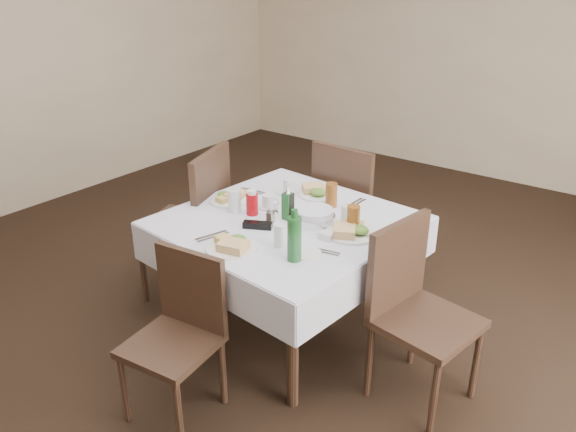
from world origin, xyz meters
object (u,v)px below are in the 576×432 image
(chair_west, at_px, (196,215))
(bread_basket, at_px, (315,216))
(water_s, at_px, (280,235))
(water_w, at_px, (234,201))
(chair_north, at_px, (350,203))
(chair_east, at_px, (413,302))
(ketchup_bottle, at_px, (252,203))
(coffee_mug, at_px, (269,202))
(water_n, at_px, (289,189))
(water_e, at_px, (348,217))
(oil_cruet_dark, at_px, (289,205))
(green_bottle, at_px, (294,238))
(dining_table, at_px, (287,233))
(chair_south, at_px, (181,324))
(oil_cruet_green, at_px, (287,205))

(chair_west, xyz_separation_m, bread_basket, (0.89, 0.06, 0.21))
(chair_west, relative_size, water_s, 8.58)
(water_w, xyz_separation_m, bread_basket, (0.45, 0.16, -0.03))
(chair_north, height_order, chair_west, chair_west)
(chair_east, distance_m, ketchup_bottle, 1.05)
(bread_basket, xyz_separation_m, coffee_mug, (-0.33, -0.00, 0.00))
(water_n, height_order, water_e, water_e)
(chair_north, xyz_separation_m, coffee_mug, (-0.11, -0.76, 0.23))
(water_w, distance_m, oil_cruet_dark, 0.33)
(bread_basket, bearing_deg, water_w, -160.64)
(chair_east, height_order, bread_basket, chair_east)
(oil_cruet_dark, distance_m, green_bottle, 0.49)
(chair_east, bearing_deg, bread_basket, 172.81)
(water_w, height_order, coffee_mug, water_w)
(coffee_mug, bearing_deg, chair_east, -4.77)
(water_e, bearing_deg, ketchup_bottle, -163.26)
(dining_table, relative_size, chair_west, 1.31)
(chair_west, relative_size, water_e, 7.56)
(water_n, height_order, water_w, water_w)
(chair_south, height_order, coffee_mug, coffee_mug)
(dining_table, relative_size, bread_basket, 5.78)
(chair_south, relative_size, water_s, 6.99)
(water_e, xyz_separation_m, coffee_mug, (-0.52, -0.03, -0.03))
(chair_west, bearing_deg, green_bottle, -18.94)
(chair_west, distance_m, water_e, 1.11)
(dining_table, height_order, oil_cruet_green, oil_cruet_green)
(chair_west, height_order, water_w, chair_west)
(ketchup_bottle, bearing_deg, water_n, 85.96)
(ketchup_bottle, bearing_deg, chair_west, 172.66)
(water_e, xyz_separation_m, green_bottle, (-0.02, -0.45, 0.05))
(water_n, xyz_separation_m, ketchup_bottle, (-0.02, -0.32, 0.01))
(green_bottle, bearing_deg, coffee_mug, 139.81)
(dining_table, bearing_deg, chair_west, 179.60)
(chair_north, relative_size, oil_cruet_green, 5.02)
(water_e, height_order, green_bottle, green_bottle)
(bread_basket, bearing_deg, chair_west, -176.27)
(bread_basket, relative_size, green_bottle, 0.88)
(water_w, bearing_deg, dining_table, 17.38)
(chair_east, relative_size, chair_west, 0.92)
(chair_west, bearing_deg, chair_south, -48.98)
(chair_south, bearing_deg, coffee_mug, 99.04)
(oil_cruet_green, relative_size, ketchup_bottle, 1.34)
(water_s, relative_size, bread_basket, 0.51)
(chair_north, bearing_deg, green_bottle, -71.86)
(chair_north, relative_size, water_s, 8.30)
(water_n, relative_size, green_bottle, 0.47)
(bread_basket, bearing_deg, water_e, 10.03)
(chair_north, xyz_separation_m, oil_cruet_green, (0.07, -0.81, 0.28))
(water_n, bearing_deg, chair_east, -15.60)
(chair_east, bearing_deg, oil_cruet_green, 178.10)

